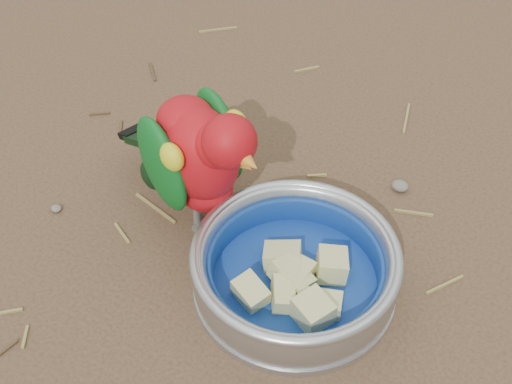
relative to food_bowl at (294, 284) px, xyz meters
The scene contains 6 objects.
ground 0.05m from the food_bowl, 32.27° to the left, with size 60.00×60.00×0.00m, color brown.
food_bowl is the anchor object (origin of this frame).
bowl_wall 0.03m from the food_bowl, ahead, with size 0.22×0.22×0.04m, color #B2B2BA, non-canonical shape.
fruit_wedges 0.02m from the food_bowl, 26.57° to the left, with size 0.13×0.13×0.03m, color #CECB83, non-canonical shape.
lory_parrot 0.17m from the food_bowl, 165.59° to the left, with size 0.11×0.22×0.18m, color #AD0C14, non-canonical shape.
ground_debris 0.10m from the food_bowl, 86.78° to the left, with size 0.90×0.80×0.01m, color olive, non-canonical shape.
Camera 1 is at (0.17, -0.45, 0.62)m, focal length 50.00 mm.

